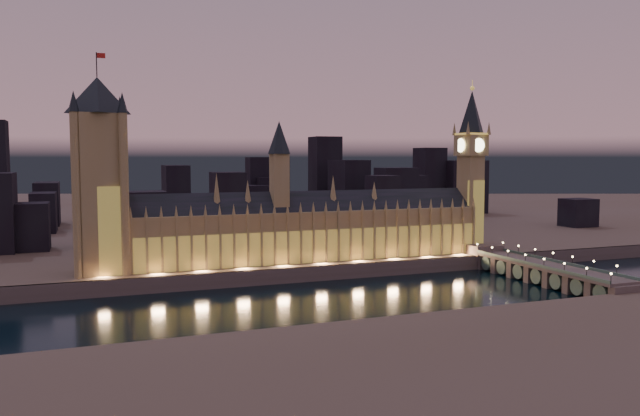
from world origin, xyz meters
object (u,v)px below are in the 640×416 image
object	(u,v)px
victoria_tower	(99,165)
westminster_bridge	(540,271)
river_boat	(600,284)
palace_of_westminster	(312,228)
elizabeth_tower	(471,156)

from	to	relation	value
victoria_tower	westminster_bridge	world-z (taller)	victoria_tower
victoria_tower	river_boat	xyz separation A→B (m)	(237.73, -86.82, -60.59)
palace_of_westminster	elizabeth_tower	bearing A→B (deg)	0.10
elizabeth_tower	westminster_bridge	size ratio (longest dim) A/B	0.93
river_boat	palace_of_westminster	bearing A→B (deg)	145.27
victoria_tower	elizabeth_tower	xyz separation A→B (m)	(218.00, 0.01, 4.66)
elizabeth_tower	river_boat	world-z (taller)	elizabeth_tower
palace_of_westminster	elizabeth_tower	world-z (taller)	elizabeth_tower
victoria_tower	westminster_bridge	size ratio (longest dim) A/B	0.97
palace_of_westminster	westminster_bridge	xyz separation A→B (m)	(105.00, -65.18, -20.39)
palace_of_westminster	river_boat	size ratio (longest dim) A/B	4.77
elizabeth_tower	river_boat	distance (m)	110.39
victoria_tower	elizabeth_tower	size ratio (longest dim) A/B	1.04
palace_of_westminster	river_boat	bearing A→B (deg)	-34.73
westminster_bridge	river_boat	bearing A→B (deg)	-47.01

